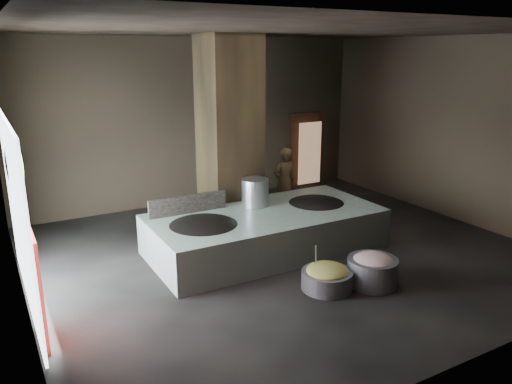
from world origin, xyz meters
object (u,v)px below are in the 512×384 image
cook (284,182)px  veg_basin (327,280)px  wok_right (316,207)px  meat_basin (372,272)px  hearth_platform (266,231)px  wok_left (204,229)px  stock_pot (255,193)px

cook → veg_basin: (-1.60, -3.94, -0.72)m
wok_right → meat_basin: (-0.49, -2.43, -0.50)m
veg_basin → hearth_platform: bearing=91.0°
hearth_platform → wok_left: (-1.45, -0.05, 0.33)m
stock_pot → meat_basin: bearing=-74.5°
hearth_platform → wok_right: 1.39m
hearth_platform → meat_basin: bearing=-69.9°
stock_pot → cook: cook is taller
stock_pot → veg_basin: (-0.01, -2.66, -0.96)m
wok_left → veg_basin: 2.61m
wok_left → stock_pot: stock_pot is taller
veg_basin → meat_basin: size_ratio=1.01×
hearth_platform → wok_left: 1.49m
veg_basin → wok_left: bearing=125.8°
veg_basin → wok_right: bearing=58.8°
meat_basin → cook: bearing=79.6°
hearth_platform → meat_basin: (0.86, -2.38, -0.17)m
hearth_platform → meat_basin: 2.54m
wok_right → stock_pot: (-1.30, 0.50, 0.38)m
wok_right → stock_pot: 1.44m
cook → stock_pot: bearing=40.1°
cook → meat_basin: 4.32m
wok_left → meat_basin: wok_left is taller
stock_pot → veg_basin: bearing=-90.3°
cook → veg_basin: cook is taller
wok_right → stock_pot: stock_pot is taller
hearth_platform → meat_basin: hearth_platform is taller
hearth_platform → stock_pot: 0.90m
stock_pot → veg_basin: size_ratio=0.69×
hearth_platform → wok_left: bearing=-177.8°
wok_right → veg_basin: bearing=-121.2°
hearth_platform → cook: bearing=48.4°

